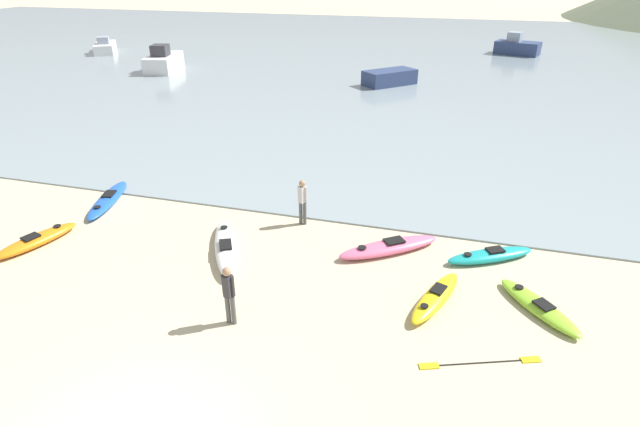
{
  "coord_description": "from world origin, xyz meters",
  "views": [
    {
      "loc": [
        5.05,
        -4.92,
        8.03
      ],
      "look_at": [
        0.98,
        9.33,
        0.5
      ],
      "focal_mm": 28.0,
      "sensor_mm": 36.0,
      "label": 1
    }
  ],
  "objects_px": {
    "kayak_on_sand_1": "(108,199)",
    "person_near_waterline": "(303,199)",
    "kayak_on_sand_6": "(389,247)",
    "kayak_on_sand_4": "(490,255)",
    "loose_paddle": "(480,363)",
    "kayak_on_sand_2": "(539,307)",
    "kayak_on_sand_0": "(36,240)",
    "moored_boat_1": "(517,47)",
    "person_near_foreground": "(229,292)",
    "kayak_on_sand_5": "(436,297)",
    "moored_boat_3": "(105,47)",
    "moored_boat_4": "(390,77)",
    "moored_boat_0": "(163,61)",
    "kayak_on_sand_3": "(226,247)"
  },
  "relations": [
    {
      "from": "kayak_on_sand_6",
      "to": "person_near_waterline",
      "type": "bearing_deg",
      "value": 161.6
    },
    {
      "from": "kayak_on_sand_1",
      "to": "person_near_foreground",
      "type": "distance_m",
      "value": 8.94
    },
    {
      "from": "kayak_on_sand_1",
      "to": "moored_boat_1",
      "type": "relative_size",
      "value": 0.78
    },
    {
      "from": "kayak_on_sand_1",
      "to": "moored_boat_0",
      "type": "bearing_deg",
      "value": 116.9
    },
    {
      "from": "moored_boat_0",
      "to": "kayak_on_sand_6",
      "type": "bearing_deg",
      "value": -46.43
    },
    {
      "from": "kayak_on_sand_3",
      "to": "person_near_foreground",
      "type": "relative_size",
      "value": 2.11
    },
    {
      "from": "kayak_on_sand_0",
      "to": "kayak_on_sand_3",
      "type": "height_order",
      "value": "kayak_on_sand_3"
    },
    {
      "from": "kayak_on_sand_0",
      "to": "moored_boat_0",
      "type": "relative_size",
      "value": 0.56
    },
    {
      "from": "kayak_on_sand_1",
      "to": "person_near_waterline",
      "type": "xyz_separation_m",
      "value": [
        7.45,
        0.41,
        0.78
      ]
    },
    {
      "from": "kayak_on_sand_1",
      "to": "person_near_waterline",
      "type": "bearing_deg",
      "value": 3.19
    },
    {
      "from": "moored_boat_3",
      "to": "kayak_on_sand_4",
      "type": "bearing_deg",
      "value": -39.43
    },
    {
      "from": "moored_boat_4",
      "to": "kayak_on_sand_5",
      "type": "bearing_deg",
      "value": -78.42
    },
    {
      "from": "kayak_on_sand_3",
      "to": "person_near_foreground",
      "type": "distance_m",
      "value": 3.5
    },
    {
      "from": "kayak_on_sand_0",
      "to": "person_near_foreground",
      "type": "xyz_separation_m",
      "value": [
        7.55,
        -1.81,
        0.76
      ]
    },
    {
      "from": "kayak_on_sand_2",
      "to": "moored_boat_1",
      "type": "relative_size",
      "value": 0.56
    },
    {
      "from": "kayak_on_sand_3",
      "to": "moored_boat_0",
      "type": "bearing_deg",
      "value": 124.99
    },
    {
      "from": "kayak_on_sand_4",
      "to": "kayak_on_sand_2",
      "type": "bearing_deg",
      "value": -62.54
    },
    {
      "from": "kayak_on_sand_1",
      "to": "person_near_waterline",
      "type": "relative_size",
      "value": 2.11
    },
    {
      "from": "person_near_waterline",
      "to": "moored_boat_0",
      "type": "bearing_deg",
      "value": 130.52
    },
    {
      "from": "kayak_on_sand_0",
      "to": "moored_boat_1",
      "type": "height_order",
      "value": "moored_boat_1"
    },
    {
      "from": "person_near_waterline",
      "to": "moored_boat_0",
      "type": "xyz_separation_m",
      "value": [
        -18.84,
        22.04,
        -0.14
      ]
    },
    {
      "from": "kayak_on_sand_6",
      "to": "moored_boat_4",
      "type": "height_order",
      "value": "moored_boat_4"
    },
    {
      "from": "kayak_on_sand_3",
      "to": "kayak_on_sand_5",
      "type": "xyz_separation_m",
      "value": [
        6.39,
        -0.8,
        -0.01
      ]
    },
    {
      "from": "kayak_on_sand_3",
      "to": "kayak_on_sand_4",
      "type": "height_order",
      "value": "kayak_on_sand_3"
    },
    {
      "from": "kayak_on_sand_6",
      "to": "kayak_on_sand_3",
      "type": "bearing_deg",
      "value": -163.74
    },
    {
      "from": "kayak_on_sand_1",
      "to": "moored_boat_4",
      "type": "distance_m",
      "value": 23.36
    },
    {
      "from": "kayak_on_sand_2",
      "to": "moored_boat_0",
      "type": "xyz_separation_m",
      "value": [
        -26.1,
        24.92,
        0.65
      ]
    },
    {
      "from": "kayak_on_sand_3",
      "to": "loose_paddle",
      "type": "xyz_separation_m",
      "value": [
        7.53,
        -2.79,
        -0.17
      ]
    },
    {
      "from": "moored_boat_3",
      "to": "kayak_on_sand_1",
      "type": "bearing_deg",
      "value": -52.97
    },
    {
      "from": "kayak_on_sand_3",
      "to": "kayak_on_sand_4",
      "type": "distance_m",
      "value": 8.01
    },
    {
      "from": "kayak_on_sand_5",
      "to": "moored_boat_1",
      "type": "height_order",
      "value": "moored_boat_1"
    },
    {
      "from": "moored_boat_4",
      "to": "kayak_on_sand_2",
      "type": "bearing_deg",
      "value": -72.68
    },
    {
      "from": "kayak_on_sand_3",
      "to": "person_near_waterline",
      "type": "bearing_deg",
      "value": 55.07
    },
    {
      "from": "moored_boat_0",
      "to": "moored_boat_3",
      "type": "bearing_deg",
      "value": 148.67
    },
    {
      "from": "person_near_waterline",
      "to": "moored_boat_1",
      "type": "xyz_separation_m",
      "value": [
        9.14,
        38.2,
        -0.16
      ]
    },
    {
      "from": "person_near_foreground",
      "to": "moored_boat_0",
      "type": "bearing_deg",
      "value": 124.25
    },
    {
      "from": "moored_boat_0",
      "to": "kayak_on_sand_0",
      "type": "bearing_deg",
      "value": -66.48
    },
    {
      "from": "kayak_on_sand_3",
      "to": "kayak_on_sand_5",
      "type": "height_order",
      "value": "kayak_on_sand_3"
    },
    {
      "from": "kayak_on_sand_3",
      "to": "moored_boat_3",
      "type": "bearing_deg",
      "value": 131.72
    },
    {
      "from": "kayak_on_sand_2",
      "to": "kayak_on_sand_4",
      "type": "height_order",
      "value": "kayak_on_sand_4"
    },
    {
      "from": "person_near_foreground",
      "to": "loose_paddle",
      "type": "xyz_separation_m",
      "value": [
        5.94,
        0.24,
        -0.91
      ]
    },
    {
      "from": "kayak_on_sand_0",
      "to": "kayak_on_sand_5",
      "type": "distance_m",
      "value": 12.35
    },
    {
      "from": "kayak_on_sand_6",
      "to": "moored_boat_1",
      "type": "xyz_separation_m",
      "value": [
        6.03,
        39.23,
        0.58
      ]
    },
    {
      "from": "kayak_on_sand_4",
      "to": "loose_paddle",
      "type": "height_order",
      "value": "kayak_on_sand_4"
    },
    {
      "from": "kayak_on_sand_3",
      "to": "person_near_waterline",
      "type": "xyz_separation_m",
      "value": [
        1.7,
        2.44,
        0.74
      ]
    },
    {
      "from": "kayak_on_sand_1",
      "to": "moored_boat_4",
      "type": "bearing_deg",
      "value": 72.59
    },
    {
      "from": "loose_paddle",
      "to": "kayak_on_sand_3",
      "type": "bearing_deg",
      "value": 159.68
    },
    {
      "from": "kayak_on_sand_1",
      "to": "moored_boat_0",
      "type": "relative_size",
      "value": 0.69
    },
    {
      "from": "kayak_on_sand_2",
      "to": "kayak_on_sand_3",
      "type": "distance_m",
      "value": 8.97
    },
    {
      "from": "moored_boat_0",
      "to": "person_near_foreground",
      "type": "bearing_deg",
      "value": -55.75
    }
  ]
}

